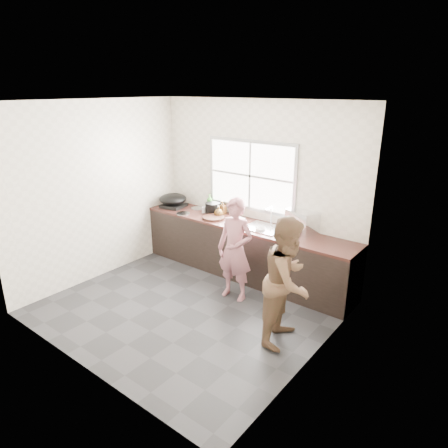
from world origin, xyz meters
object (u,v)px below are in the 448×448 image
Objects in this scene: bowl_mince at (237,220)px; bottle_green at (210,202)px; bottle_brown_tall at (223,208)px; pot_lid_left at (183,213)px; bowl_crabs at (285,231)px; plate_food at (216,213)px; bowl_held at (260,229)px; pot_lid_right at (198,208)px; wok at (173,199)px; person_side at (288,281)px; black_pot at (213,208)px; glass_jar at (204,210)px; cutting_board at (214,218)px; burner at (174,206)px; woman at (235,253)px; dish_rack at (302,221)px; bottle_brown_short at (219,212)px.

bottle_green is at bearing 162.33° from bowl_mince.
bottle_brown_tall is 0.88× the size of pot_lid_left.
plate_food is (-1.37, 0.13, -0.02)m from bowl_crabs.
plate_food is (-1.04, 0.27, -0.02)m from bowl_held.
bowl_crabs is at bearing -4.56° from pot_lid_right.
bottle_green is at bearing 23.58° from wok.
person_side is 6.17× the size of black_pot.
plate_food is at bearing 24.81° from glass_jar.
bowl_mince is 1.14× the size of bottle_brown_tall.
bottle_green is 0.20m from glass_jar.
burner reaches higher than cutting_board.
black_pot is 2.54× the size of glass_jar.
bowl_held is 0.84× the size of pot_lid_left.
bottle_brown_tall is at bearing 13.36° from burner.
woman is 7.09× the size of bowl_held.
bottle_green is (-1.20, 0.90, 0.32)m from woman.
cutting_board is 0.90m from bowl_held.
bottle_green reaches higher than bowl_crabs.
plate_food is at bearing 165.61° from bowl_held.
person_side is 3.57× the size of dish_rack.
person_side is at bearing -27.56° from cutting_board.
person_side reaches higher than plate_food.
plate_food is at bearing 119.53° from cutting_board.
bowl_crabs is 0.87× the size of black_pot.
bottle_green is 0.26m from pot_lid_right.
pot_lid_left is (-0.56, -0.24, -0.08)m from bottle_brown_short.
black_pot is at bearing 167.65° from bowl_held.
burner is at bearing 80.97° from wok.
black_pot is 0.21m from bottle_brown_short.
woman is at bearing -55.20° from bowl_mince.
cutting_board is 3.61× the size of glass_jar.
wok is (-0.96, -0.07, 0.07)m from bottle_brown_short.
bowl_crabs is 2.21× the size of glass_jar.
pot_lid_right is (-0.43, 0.02, -0.00)m from plate_food.
bottle_brown_tall reaches higher than bowl_crabs.
glass_jar is 1.74m from dish_rack.
cutting_board is 0.74× the size of wok.
plate_food is at bearing 140.43° from bottle_brown_short.
bottle_brown_short reaches higher than bowl_crabs.
bowl_mince is 1.20× the size of bowl_held.
glass_jar is (-0.33, 0.02, -0.03)m from bottle_brown_short.
black_pot is at bearing 52.00° from person_side.
wok is at bearing 176.00° from cutting_board.
black_pot reaches higher than burner.
pot_lid_left and pot_lid_right have the same top height.
woman is 5.93× the size of bowl_mince.
bottle_green is 1.38× the size of bottle_brown_tall.
dish_rack is (1.39, 0.33, 0.14)m from cutting_board.
dish_rack is at bearing 5.52° from glass_jar.
pot_lid_right is at bearing -176.93° from bottle_brown_tall.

